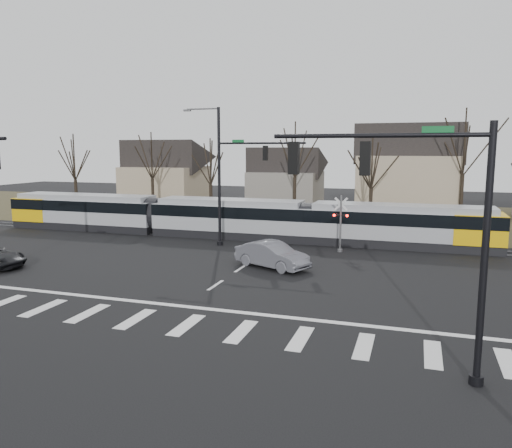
% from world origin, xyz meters
% --- Properties ---
extents(ground, '(140.00, 140.00, 0.00)m').
position_xyz_m(ground, '(0.00, 0.00, 0.00)').
color(ground, black).
extents(grass_verge, '(140.00, 28.00, 0.01)m').
position_xyz_m(grass_verge, '(0.00, 32.00, 0.01)').
color(grass_verge, '#38331E').
rests_on(grass_verge, ground).
extents(crosswalk, '(27.00, 2.60, 0.01)m').
position_xyz_m(crosswalk, '(0.00, -4.00, 0.01)').
color(crosswalk, silver).
rests_on(crosswalk, ground).
extents(stop_line, '(28.00, 0.35, 0.01)m').
position_xyz_m(stop_line, '(0.00, -1.80, 0.01)').
color(stop_line, silver).
rests_on(stop_line, ground).
extents(lane_dashes, '(0.18, 30.00, 0.01)m').
position_xyz_m(lane_dashes, '(0.00, 16.00, 0.01)').
color(lane_dashes, silver).
rests_on(lane_dashes, ground).
extents(rail_pair, '(90.00, 1.52, 0.06)m').
position_xyz_m(rail_pair, '(0.00, 15.80, 0.03)').
color(rail_pair, '#59595E').
rests_on(rail_pair, ground).
extents(tram, '(41.39, 3.07, 3.14)m').
position_xyz_m(tram, '(-4.65, 16.00, 1.71)').
color(tram, gray).
rests_on(tram, ground).
extents(sedan, '(5.35, 6.13, 1.60)m').
position_xyz_m(sedan, '(1.76, 6.75, 0.80)').
color(sedan, slate).
rests_on(sedan, ground).
extents(signal_pole_near_right, '(6.72, 0.44, 8.00)m').
position_xyz_m(signal_pole_near_right, '(10.11, -6.00, 5.17)').
color(signal_pole_near_right, black).
rests_on(signal_pole_near_right, ground).
extents(signal_pole_far, '(9.28, 0.44, 10.20)m').
position_xyz_m(signal_pole_far, '(-2.41, 12.50, 5.70)').
color(signal_pole_far, black).
rests_on(signal_pole_far, ground).
extents(rail_crossing_signal, '(1.08, 0.36, 4.00)m').
position_xyz_m(rail_crossing_signal, '(5.00, 12.79, 1.89)').
color(rail_crossing_signal, '#59595B').
rests_on(rail_crossing_signal, ground).
extents(tree_row, '(59.20, 7.20, 10.00)m').
position_xyz_m(tree_row, '(2.00, 26.00, 5.00)').
color(tree_row, black).
rests_on(tree_row, ground).
extents(house_a, '(9.72, 8.64, 8.60)m').
position_xyz_m(house_a, '(-20.00, 34.00, 4.46)').
color(house_a, gray).
rests_on(house_a, ground).
extents(house_b, '(8.64, 7.56, 7.65)m').
position_xyz_m(house_b, '(-5.00, 36.00, 3.97)').
color(house_b, slate).
rests_on(house_b, ground).
extents(house_c, '(10.80, 8.64, 10.10)m').
position_xyz_m(house_c, '(9.00, 33.00, 5.23)').
color(house_c, gray).
rests_on(house_c, ground).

